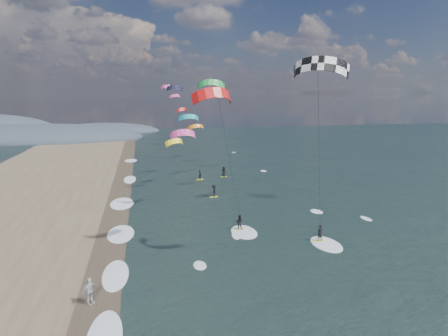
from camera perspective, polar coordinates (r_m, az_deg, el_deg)
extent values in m
plane|color=black|center=(27.87, 7.77, -19.12)|extent=(260.00, 260.00, 0.00)
cube|color=#382D23|center=(35.54, -17.29, -12.53)|extent=(3.00, 240.00, 0.00)
ellipsoid|color=#3D4756|center=(127.20, -26.71, 3.78)|extent=(64.00, 24.00, 10.00)
ellipsoid|color=#3D4756|center=(143.78, -17.80, 5.19)|extent=(40.00, 18.00, 7.00)
cube|color=#D7F32A|center=(38.03, 14.34, -10.71)|extent=(1.31, 0.39, 0.06)
imported|color=black|center=(37.73, 14.41, -9.53)|extent=(0.65, 0.49, 1.62)
ellipsoid|color=white|center=(37.52, 15.31, -11.12)|extent=(2.60, 4.20, 0.12)
cylinder|color=black|center=(32.20, 14.30, 1.43)|extent=(0.02, 0.02, 16.52)
cube|color=#D7F32A|center=(39.86, 2.32, -9.31)|extent=(1.22, 0.37, 0.06)
imported|color=black|center=(39.59, 2.33, -8.22)|extent=(0.91, 0.82, 1.54)
ellipsoid|color=white|center=(39.22, 3.06, -9.71)|extent=(2.60, 4.20, 0.12)
cylinder|color=black|center=(34.55, 0.88, 0.75)|extent=(0.02, 0.02, 14.61)
cube|color=#D7F32A|center=(51.84, -1.56, -4.39)|extent=(1.10, 0.35, 0.05)
imported|color=black|center=(51.61, -1.56, -3.46)|extent=(0.78, 1.18, 1.69)
cube|color=#D7F32A|center=(64.17, -0.03, -1.31)|extent=(1.10, 0.35, 0.05)
imported|color=black|center=(63.98, -0.03, -0.54)|extent=(1.00, 0.89, 1.71)
cube|color=#D7F32A|center=(62.24, -3.67, -1.73)|extent=(1.10, 0.35, 0.05)
imported|color=black|center=(62.07, -3.68, -1.01)|extent=(0.54, 0.66, 1.56)
ellipsoid|color=white|center=(31.83, -15.65, -15.36)|extent=(2.40, 5.40, 0.11)
ellipsoid|color=white|center=(40.08, -14.98, -9.63)|extent=(2.40, 5.40, 0.11)
ellipsoid|color=white|center=(50.51, -14.49, -5.21)|extent=(2.40, 5.40, 0.11)
ellipsoid|color=white|center=(64.06, -14.10, -1.70)|extent=(2.40, 5.40, 0.11)
ellipsoid|color=white|center=(81.71, -13.79, 1.09)|extent=(2.40, 5.40, 0.11)
imported|color=#B4B3BF|center=(28.09, -19.81, -17.25)|extent=(1.11, 1.12, 1.89)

